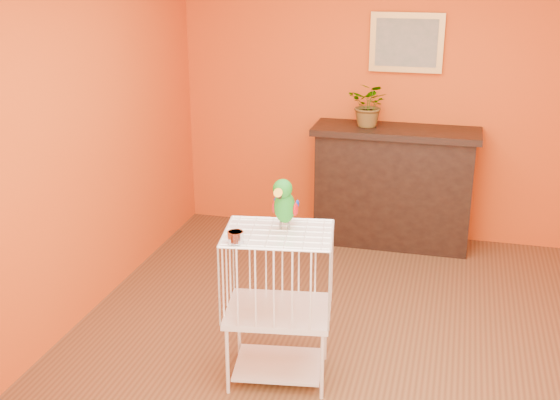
# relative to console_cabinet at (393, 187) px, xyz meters

# --- Properties ---
(ground) EXTENTS (4.50, 4.50, 0.00)m
(ground) POSITION_rel_console_cabinet_xyz_m (0.03, -2.00, -0.53)
(ground) COLOR brown
(ground) RESTS_ON ground
(room_shell) EXTENTS (4.50, 4.50, 4.50)m
(room_shell) POSITION_rel_console_cabinet_xyz_m (0.03, -2.00, 1.06)
(room_shell) COLOR #D84F14
(room_shell) RESTS_ON ground
(console_cabinet) EXTENTS (1.42, 0.51, 1.05)m
(console_cabinet) POSITION_rel_console_cabinet_xyz_m (0.00, 0.00, 0.00)
(console_cabinet) COLOR black
(console_cabinet) RESTS_ON ground
(potted_plant) EXTENTS (0.44, 0.46, 0.30)m
(potted_plant) POSITION_rel_console_cabinet_xyz_m (-0.24, -0.02, 0.67)
(potted_plant) COLOR #26722D
(potted_plant) RESTS_ON console_cabinet
(framed_picture) EXTENTS (0.62, 0.04, 0.50)m
(framed_picture) POSITION_rel_console_cabinet_xyz_m (0.03, 0.21, 1.22)
(framed_picture) COLOR #C38F45
(framed_picture) RESTS_ON room_shell
(birdcage) EXTENTS (0.68, 0.56, 0.95)m
(birdcage) POSITION_rel_console_cabinet_xyz_m (-0.44, -2.30, -0.04)
(birdcage) COLOR white
(birdcage) RESTS_ON ground
(feed_cup) EXTENTS (0.09, 0.09, 0.06)m
(feed_cup) POSITION_rel_console_cabinet_xyz_m (-0.63, -2.51, 0.46)
(feed_cup) COLOR silver
(feed_cup) RESTS_ON birdcage
(parrot) EXTENTS (0.16, 0.28, 0.32)m
(parrot) POSITION_rel_console_cabinet_xyz_m (-0.42, -2.25, 0.58)
(parrot) COLOR #59544C
(parrot) RESTS_ON birdcage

